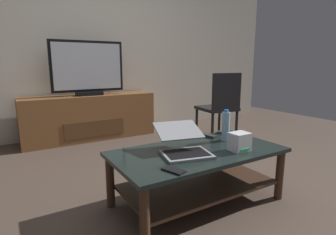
{
  "coord_description": "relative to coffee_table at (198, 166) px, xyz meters",
  "views": [
    {
      "loc": [
        -1.24,
        -1.77,
        1.03
      ],
      "look_at": [
        -0.03,
        0.22,
        0.56
      ],
      "focal_mm": 28.95,
      "sensor_mm": 36.0,
      "label": 1
    }
  ],
  "objects": [
    {
      "name": "router_box",
      "position": [
        0.25,
        -0.16,
        0.19
      ],
      "size": [
        0.14,
        0.12,
        0.13
      ],
      "color": "silver",
      "rests_on": "coffee_table"
    },
    {
      "name": "soundbar_remote",
      "position": [
        0.29,
        0.25,
        0.13
      ],
      "size": [
        0.08,
        0.17,
        0.02
      ],
      "primitive_type": "cube",
      "rotation": [
        0.0,
        0.0,
        0.2
      ],
      "color": "#2D2D30",
      "rests_on": "coffee_table"
    },
    {
      "name": "laptop",
      "position": [
        -0.13,
        0.01,
        0.19
      ],
      "size": [
        0.41,
        0.48,
        0.18
      ],
      "color": "gray",
      "rests_on": "coffee_table"
    },
    {
      "name": "back_wall",
      "position": [
        0.08,
        2.5,
        1.12
      ],
      "size": [
        6.4,
        0.12,
        2.8
      ],
      "primitive_type": "cube",
      "color": "beige",
      "rests_on": "ground"
    },
    {
      "name": "media_cabinet",
      "position": [
        -0.18,
        2.18,
        0.02
      ],
      "size": [
        1.75,
        0.44,
        0.61
      ],
      "color": "brown",
      "rests_on": "ground"
    },
    {
      "name": "water_bottle_near",
      "position": [
        0.34,
        0.08,
        0.24
      ],
      "size": [
        0.06,
        0.06,
        0.25
      ],
      "color": "#99C6E5",
      "rests_on": "coffee_table"
    },
    {
      "name": "cell_phone",
      "position": [
        -0.36,
        -0.24,
        0.13
      ],
      "size": [
        0.11,
        0.15,
        0.01
      ],
      "primitive_type": "cube",
      "rotation": [
        0.0,
        0.0,
        0.32
      ],
      "color": "black",
      "rests_on": "coffee_table"
    },
    {
      "name": "coffee_table",
      "position": [
        0.0,
        0.0,
        0.0
      ],
      "size": [
        1.24,
        0.65,
        0.41
      ],
      "color": "black",
      "rests_on": "ground"
    },
    {
      "name": "dining_chair",
      "position": [
        1.23,
        1.13,
        0.22
      ],
      "size": [
        0.48,
        0.48,
        0.91
      ],
      "color": "black",
      "rests_on": "ground"
    },
    {
      "name": "television",
      "position": [
        -0.18,
        2.16,
        0.67
      ],
      "size": [
        0.95,
        0.2,
        0.71
      ],
      "color": "black",
      "rests_on": "media_cabinet"
    },
    {
      "name": "ground_plane",
      "position": [
        0.08,
        0.28,
        -0.28
      ],
      "size": [
        7.68,
        7.68,
        0.0
      ],
      "primitive_type": "plane",
      "color": "#4C3D33"
    },
    {
      "name": "tv_remote",
      "position": [
        0.49,
        0.23,
        0.13
      ],
      "size": [
        0.12,
        0.16,
        0.02
      ],
      "primitive_type": "cube",
      "rotation": [
        0.0,
        0.0,
        0.55
      ],
      "color": "#2D2D30",
      "rests_on": "coffee_table"
    }
  ]
}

